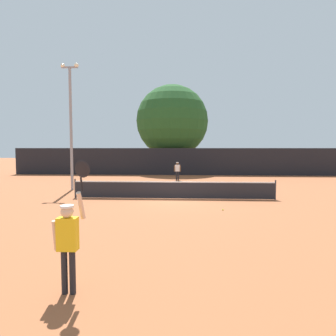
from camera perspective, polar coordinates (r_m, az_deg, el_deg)
The scene contains 10 objects.
ground_plane at distance 16.63m, azimuth 1.04°, elevation -5.85°, with size 120.00×120.00×0.00m, color #9E5633.
tennis_net at distance 16.55m, azimuth 1.04°, elevation -4.10°, with size 11.10×0.08×1.07m.
perimeter_fence at distance 30.52m, azimuth 2.01°, elevation 1.22°, with size 34.07×0.12×2.74m, color black.
player_serving at distance 6.21m, azimuth -18.38°, elevation -11.99°, with size 0.67×0.40×2.59m.
player_receiving at distance 25.71m, azimuth 1.79°, elevation -0.27°, with size 0.57×0.23×1.54m.
tennis_ball at distance 13.82m, azimuth 10.37°, elevation -7.80°, with size 0.07×0.07×0.07m, color #CCE033.
light_pole at distance 20.94m, azimuth -17.96°, elevation 8.90°, with size 1.18×0.28×8.28m.
large_tree at distance 34.55m, azimuth 0.79°, elevation 8.88°, with size 8.13×8.13×9.86m.
parked_car_near at distance 38.98m, azimuth 11.46°, elevation 0.87°, with size 2.01×4.25×1.69m.
parked_car_mid at distance 37.53m, azimuth 17.95°, elevation 0.64°, with size 2.06×4.27×1.69m.
Camera 1 is at (0.60, -16.38, 2.84)m, focal length 32.13 mm.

